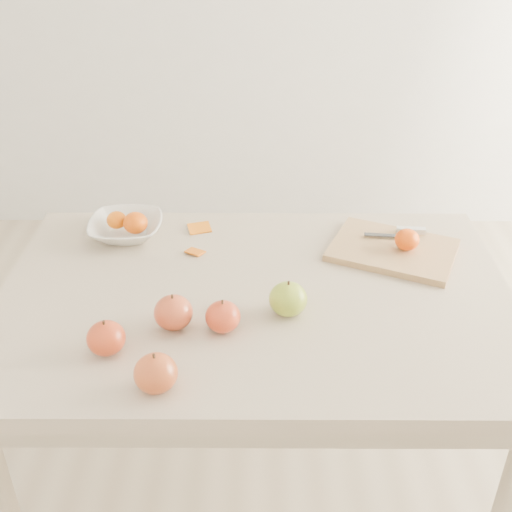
{
  "coord_description": "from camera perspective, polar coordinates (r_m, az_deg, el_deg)",
  "views": [
    {
      "loc": [
        0.01,
        -1.23,
        1.6
      ],
      "look_at": [
        0.0,
        0.05,
        0.82
      ],
      "focal_mm": 45.0,
      "sensor_mm": 36.0,
      "label": 1
    }
  ],
  "objects": [
    {
      "name": "ground",
      "position": [
        2.02,
        -0.01,
        -21.07
      ],
      "size": [
        3.5,
        3.5,
        0.0
      ],
      "primitive_type": "plane",
      "color": "#C6B293",
      "rests_on": "ground"
    },
    {
      "name": "table",
      "position": [
        1.55,
        -0.01,
        -6.29
      ],
      "size": [
        1.2,
        0.8,
        0.75
      ],
      "color": "#C4B194",
      "rests_on": "ground"
    },
    {
      "name": "cutting_board",
      "position": [
        1.68,
        12.07,
        0.53
      ],
      "size": [
        0.37,
        0.33,
        0.02
      ],
      "primitive_type": "cube",
      "rotation": [
        0.0,
        0.0,
        -0.41
      ],
      "color": "tan",
      "rests_on": "table"
    },
    {
      "name": "board_tangerine",
      "position": [
        1.66,
        13.28,
        1.43
      ],
      "size": [
        0.06,
        0.06,
        0.05
      ],
      "primitive_type": "ellipsoid",
      "color": "#E95608",
      "rests_on": "cutting_board"
    },
    {
      "name": "fruit_bowl",
      "position": [
        1.75,
        -11.48,
        2.45
      ],
      "size": [
        0.19,
        0.19,
        0.05
      ],
      "primitive_type": "imported",
      "color": "white",
      "rests_on": "table"
    },
    {
      "name": "bowl_tangerine_near",
      "position": [
        1.75,
        -12.29,
        3.15
      ],
      "size": [
        0.05,
        0.05,
        0.05
      ],
      "primitive_type": "ellipsoid",
      "color": "#D86807",
      "rests_on": "fruit_bowl"
    },
    {
      "name": "bowl_tangerine_far",
      "position": [
        1.72,
        -10.67,
        2.92
      ],
      "size": [
        0.06,
        0.06,
        0.06
      ],
      "primitive_type": "ellipsoid",
      "color": "orange",
      "rests_on": "fruit_bowl"
    },
    {
      "name": "orange_peel_a",
      "position": [
        1.76,
        -5.04,
        2.37
      ],
      "size": [
        0.07,
        0.06,
        0.01
      ],
      "primitive_type": "cube",
      "rotation": [
        0.21,
        0.0,
        0.29
      ],
      "color": "orange",
      "rests_on": "table"
    },
    {
      "name": "orange_peel_b",
      "position": [
        1.65,
        -5.43,
        0.31
      ],
      "size": [
        0.06,
        0.05,
        0.01
      ],
      "primitive_type": "cube",
      "rotation": [
        -0.14,
        0.0,
        -0.5
      ],
      "color": "#D25F0E",
      "rests_on": "table"
    },
    {
      "name": "paring_knife",
      "position": [
        1.74,
        13.22,
        2.17
      ],
      "size": [
        0.17,
        0.05,
        0.01
      ],
      "color": "silver",
      "rests_on": "cutting_board"
    },
    {
      "name": "apple_green",
      "position": [
        1.41,
        2.87,
        -3.83
      ],
      "size": [
        0.09,
        0.09,
        0.08
      ],
      "primitive_type": "ellipsoid",
      "color": "olive",
      "rests_on": "table"
    },
    {
      "name": "apple_red_b",
      "position": [
        1.38,
        -7.36,
        -5.0
      ],
      "size": [
        0.08,
        0.08,
        0.08
      ],
      "primitive_type": "ellipsoid",
      "color": "maroon",
      "rests_on": "table"
    },
    {
      "name": "apple_red_d",
      "position": [
        1.34,
        -13.18,
        -7.12
      ],
      "size": [
        0.08,
        0.08,
        0.07
      ],
      "primitive_type": "ellipsoid",
      "color": "maroon",
      "rests_on": "table"
    },
    {
      "name": "apple_red_e",
      "position": [
        1.36,
        -2.96,
        -5.4
      ],
      "size": [
        0.08,
        0.08,
        0.07
      ],
      "primitive_type": "ellipsoid",
      "color": "#9E0D0F",
      "rests_on": "table"
    },
    {
      "name": "apple_red_c",
      "position": [
        1.24,
        -8.9,
        -10.25
      ],
      "size": [
        0.08,
        0.08,
        0.08
      ],
      "primitive_type": "ellipsoid",
      "color": "#A52C1E",
      "rests_on": "table"
    }
  ]
}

